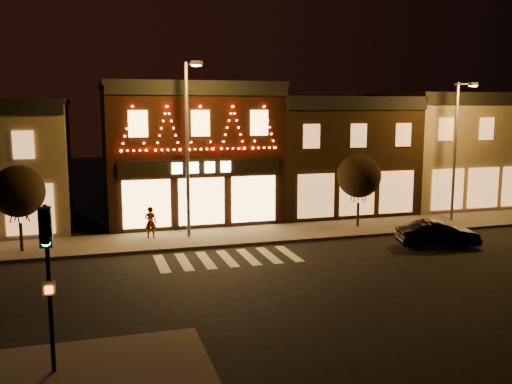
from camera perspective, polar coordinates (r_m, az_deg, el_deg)
name	(u,v)px	position (r m, az deg, el deg)	size (l,w,h in m)	color
ground	(252,285)	(22.25, -0.43, -9.38)	(120.00, 120.00, 0.00)	black
sidewalk_far	(246,235)	(30.18, -1.03, -4.40)	(44.00, 4.00, 0.15)	#47423D
building_pulp	(188,151)	(34.91, -6.88, 4.10)	(10.20, 8.34, 8.30)	black
building_right_a	(330,154)	(37.74, 7.52, 3.81)	(9.20, 8.28, 7.50)	black
building_right_b	(447,149)	(42.21, 18.77, 4.14)	(9.20, 8.28, 7.80)	#7B6D57
traffic_signal_near	(47,257)	(14.87, -20.39, -6.18)	(0.31, 0.45, 4.34)	black
streetlamp_mid	(189,136)	(28.85, -6.85, 5.64)	(0.60, 2.06, 8.95)	#59595E
streetlamp_right	(457,141)	(34.96, 19.74, 4.91)	(0.59, 1.87, 8.13)	#59595E
tree_left	(18,191)	(28.35, -22.95, 0.05)	(2.42, 2.42, 4.05)	black
tree_right	(359,176)	(32.18, 10.39, 1.62)	(2.47, 2.47, 4.12)	black
dark_sedan	(438,234)	(29.29, 17.94, -4.07)	(1.38, 3.96, 1.30)	black
pedestrian	(151,222)	(29.62, -10.64, -3.03)	(0.60, 0.39, 1.65)	gray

